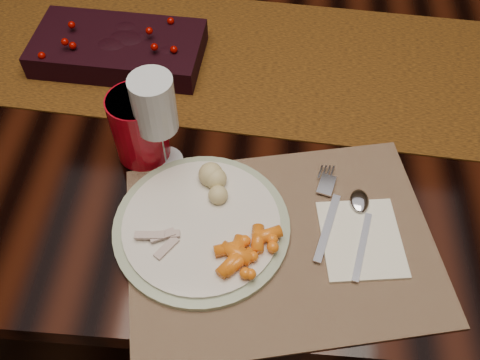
# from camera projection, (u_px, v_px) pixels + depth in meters

# --- Properties ---
(floor) EXTENTS (5.00, 5.00, 0.00)m
(floor) POSITION_uv_depth(u_px,v_px,m) (244.00, 269.00, 1.62)
(floor) COLOR black
(floor) RESTS_ON ground
(dining_table) EXTENTS (1.80, 1.00, 0.75)m
(dining_table) POSITION_uv_depth(u_px,v_px,m) (245.00, 199.00, 1.32)
(dining_table) COLOR black
(dining_table) RESTS_ON floor
(table_runner) EXTENTS (1.92, 0.53, 0.00)m
(table_runner) POSITION_uv_depth(u_px,v_px,m) (263.00, 62.00, 1.06)
(table_runner) COLOR black
(table_runner) RESTS_ON dining_table
(centerpiece) EXTENTS (0.33, 0.19, 0.06)m
(centerpiece) POSITION_uv_depth(u_px,v_px,m) (118.00, 45.00, 1.03)
(centerpiece) COLOR black
(centerpiece) RESTS_ON table_runner
(placemat_main) EXTENTS (0.52, 0.43, 0.00)m
(placemat_main) POSITION_uv_depth(u_px,v_px,m) (281.00, 243.00, 0.81)
(placemat_main) COLOR brown
(placemat_main) RESTS_ON dining_table
(dinner_plate) EXTENTS (0.29, 0.29, 0.02)m
(dinner_plate) POSITION_uv_depth(u_px,v_px,m) (202.00, 226.00, 0.82)
(dinner_plate) COLOR silver
(dinner_plate) RESTS_ON placemat_main
(baby_carrots) EXTENTS (0.12, 0.10, 0.02)m
(baby_carrots) POSITION_uv_depth(u_px,v_px,m) (237.00, 245.00, 0.78)
(baby_carrots) COLOR orange
(baby_carrots) RESTS_ON dinner_plate
(mashed_potatoes) EXTENTS (0.09, 0.08, 0.04)m
(mashed_potatoes) POSITION_uv_depth(u_px,v_px,m) (215.00, 181.00, 0.83)
(mashed_potatoes) COLOR beige
(mashed_potatoes) RESTS_ON dinner_plate
(turkey_shreds) EXTENTS (0.07, 0.07, 0.01)m
(turkey_shreds) POSITION_uv_depth(u_px,v_px,m) (157.00, 240.00, 0.79)
(turkey_shreds) COLOR #AFA19A
(turkey_shreds) RESTS_ON dinner_plate
(napkin) EXTENTS (0.14, 0.15, 0.00)m
(napkin) POSITION_uv_depth(u_px,v_px,m) (361.00, 239.00, 0.81)
(napkin) COLOR white
(napkin) RESTS_ON placemat_main
(fork) EXTENTS (0.07, 0.16, 0.00)m
(fork) POSITION_uv_depth(u_px,v_px,m) (327.00, 216.00, 0.83)
(fork) COLOR silver
(fork) RESTS_ON napkin
(spoon) EXTENTS (0.06, 0.15, 0.00)m
(spoon) POSITION_uv_depth(u_px,v_px,m) (361.00, 232.00, 0.81)
(spoon) COLOR white
(spoon) RESTS_ON napkin
(red_cup) EXTENTS (0.12, 0.12, 0.12)m
(red_cup) POSITION_uv_depth(u_px,v_px,m) (139.00, 127.00, 0.87)
(red_cup) COLOR maroon
(red_cup) RESTS_ON placemat_main
(wine_glass) EXTENTS (0.07, 0.07, 0.19)m
(wine_glass) POSITION_uv_depth(u_px,v_px,m) (158.00, 125.00, 0.83)
(wine_glass) COLOR white
(wine_glass) RESTS_ON dining_table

